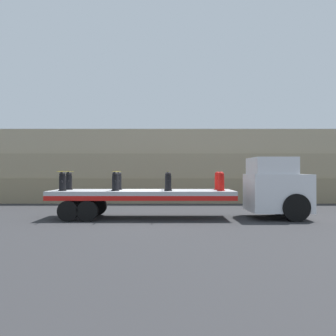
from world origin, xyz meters
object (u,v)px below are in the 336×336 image
object	(u,v)px
fire_hydrant_black_near_2	(169,182)
flatbed_trailer	(132,196)
fire_hydrant_black_far_1	(120,181)
fire_hydrant_red_far_3	(219,181)
truck_cab	(279,187)
fire_hydrant_black_far_2	(169,181)
fire_hydrant_black_near_1	(116,182)
fire_hydrant_black_far_0	(70,181)
fire_hydrant_black_near_0	(63,182)
fire_hydrant_red_near_3	(222,182)

from	to	relation	value
fire_hydrant_black_near_2	flatbed_trailer	bearing A→B (deg)	162.18
fire_hydrant_black_far_1	fire_hydrant_red_far_3	world-z (taller)	same
fire_hydrant_black_near_2	truck_cab	bearing A→B (deg)	6.17
truck_cab	fire_hydrant_black_near_2	distance (m)	4.93
truck_cab	fire_hydrant_black_far_2	size ratio (longest dim) A/B	3.25
truck_cab	fire_hydrant_black_near_1	world-z (taller)	truck_cab
fire_hydrant_black_far_0	fire_hydrant_black_far_2	world-z (taller)	same
truck_cab	flatbed_trailer	bearing A→B (deg)	180.00
truck_cab	fire_hydrant_black_far_0	distance (m)	9.48
fire_hydrant_black_near_0	fire_hydrant_black_far_0	distance (m)	1.06
fire_hydrant_black_near_2	fire_hydrant_black_far_0	bearing A→B (deg)	166.93
fire_hydrant_black_far_0	fire_hydrant_red_near_3	world-z (taller)	same
fire_hydrant_black_near_0	fire_hydrant_black_far_2	size ratio (longest dim) A/B	1.00
flatbed_trailer	fire_hydrant_black_near_1	bearing A→B (deg)	-140.16
fire_hydrant_black_far_1	fire_hydrant_black_near_0	bearing A→B (deg)	-155.10
flatbed_trailer	fire_hydrant_black_far_1	distance (m)	1.05
truck_cab	fire_hydrant_black_far_0	bearing A→B (deg)	176.80
flatbed_trailer	fire_hydrant_black_near_0	bearing A→B (deg)	-169.71
flatbed_trailer	truck_cab	bearing A→B (deg)	0.00
fire_hydrant_black_near_0	fire_hydrant_black_far_2	bearing A→B (deg)	13.07
fire_hydrant_black_far_0	fire_hydrant_red_far_3	distance (m)	6.84
fire_hydrant_black_far_1	fire_hydrant_red_far_3	bearing A→B (deg)	0.00
fire_hydrant_black_near_0	fire_hydrant_black_near_1	bearing A→B (deg)	0.00
flatbed_trailer	fire_hydrant_black_near_2	bearing A→B (deg)	-17.82
fire_hydrant_black_far_0	fire_hydrant_red_far_3	world-z (taller)	same
fire_hydrant_black_near_2	fire_hydrant_red_far_3	xyz separation A→B (m)	(2.28, 1.06, 0.00)
fire_hydrant_black_near_2	fire_hydrant_red_near_3	world-z (taller)	same
truck_cab	fire_hydrant_black_near_0	xyz separation A→B (m)	(-9.46, -0.53, 0.27)
fire_hydrant_black_far_0	fire_hydrant_black_far_2	distance (m)	4.56
fire_hydrant_black_near_1	fire_hydrant_black_far_2	bearing A→B (deg)	24.90
fire_hydrant_red_near_3	fire_hydrant_red_far_3	xyz separation A→B (m)	(0.00, 1.06, 0.00)
truck_cab	flatbed_trailer	xyz separation A→B (m)	(-6.54, 0.00, -0.37)
truck_cab	fire_hydrant_red_near_3	world-z (taller)	truck_cab
fire_hydrant_black_near_1	fire_hydrant_red_far_3	distance (m)	4.68
fire_hydrant_black_near_1	fire_hydrant_black_near_2	world-z (taller)	same
flatbed_trailer	fire_hydrant_red_far_3	xyz separation A→B (m)	(3.93, 0.53, 0.64)
fire_hydrant_black_far_2	fire_hydrant_red_far_3	xyz separation A→B (m)	(2.28, 0.00, 0.00)
fire_hydrant_black_near_0	fire_hydrant_red_far_3	bearing A→B (deg)	8.80
fire_hydrant_black_near_2	fire_hydrant_black_far_2	distance (m)	1.06
fire_hydrant_black_near_0	fire_hydrant_black_far_1	distance (m)	2.51
flatbed_trailer	fire_hydrant_black_near_1	xyz separation A→B (m)	(-0.63, -0.53, 0.64)
flatbed_trailer	fire_hydrant_black_near_2	xyz separation A→B (m)	(1.65, -0.53, 0.64)
flatbed_trailer	fire_hydrant_red_near_3	size ratio (longest dim) A/B	9.68
fire_hydrant_black_near_1	fire_hydrant_red_near_3	size ratio (longest dim) A/B	1.00
fire_hydrant_black_near_0	fire_hydrant_red_far_3	distance (m)	6.92
fire_hydrant_black_far_0	fire_hydrant_black_far_2	size ratio (longest dim) A/B	1.00
fire_hydrant_black_near_1	fire_hydrant_black_far_2	world-z (taller)	same
fire_hydrant_red_far_3	flatbed_trailer	bearing A→B (deg)	-172.32
fire_hydrant_black_far_0	fire_hydrant_black_far_1	xyz separation A→B (m)	(2.28, 0.00, 0.00)
fire_hydrant_red_far_3	fire_hydrant_black_near_2	bearing A→B (deg)	-155.10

